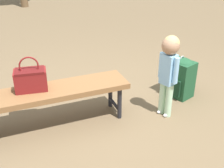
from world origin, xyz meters
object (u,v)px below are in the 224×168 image
object	(u,v)px
child_standing	(169,64)
backpack_large	(180,76)
park_bench	(54,93)
handbag	(31,79)

from	to	relation	value
child_standing	backpack_large	xyz separation A→B (m)	(0.41, 0.33, -0.36)
park_bench	child_standing	distance (m)	1.28
park_bench	backpack_large	bearing A→B (deg)	2.14
child_standing	backpack_large	size ratio (longest dim) A/B	1.73
handbag	child_standing	size ratio (longest dim) A/B	0.38
handbag	backpack_large	bearing A→B (deg)	0.16
child_standing	backpack_large	world-z (taller)	child_standing
park_bench	child_standing	bearing A→B (deg)	-12.47
handbag	child_standing	distance (m)	1.47
backpack_large	child_standing	bearing A→B (deg)	-141.11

